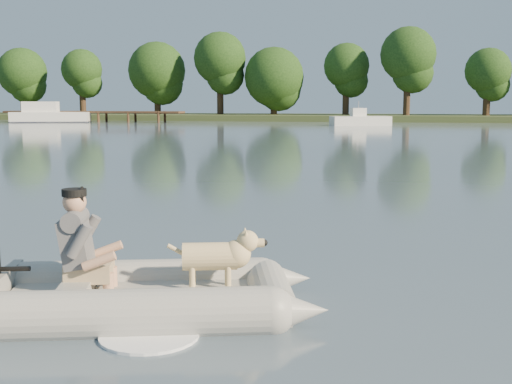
% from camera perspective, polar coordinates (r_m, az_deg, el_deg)
% --- Properties ---
extents(water, '(160.00, 160.00, 0.00)m').
position_cam_1_polar(water, '(6.40, -6.69, -9.63)').
color(water, slate).
rests_on(water, ground).
extents(shore_bank, '(160.00, 12.00, 0.70)m').
position_cam_1_polar(shore_bank, '(67.83, 10.01, 6.49)').
color(shore_bank, '#47512D').
rests_on(shore_bank, water).
extents(dock, '(18.00, 2.00, 1.04)m').
position_cam_1_polar(dock, '(64.20, -14.31, 6.52)').
color(dock, '#4C331E').
rests_on(dock, water).
extents(treeline, '(75.85, 7.35, 9.27)m').
position_cam_1_polar(treeline, '(66.98, 11.37, 10.84)').
color(treeline, '#332316').
rests_on(treeline, shore_bank).
extents(dinghy, '(5.07, 4.34, 1.25)m').
position_cam_1_polar(dinghy, '(5.99, -9.68, -5.72)').
color(dinghy, '#9A9A95').
rests_on(dinghy, water).
extents(man, '(0.77, 0.71, 0.96)m').
position_cam_1_polar(man, '(6.09, -15.54, -4.04)').
color(man, '#57575B').
rests_on(man, dinghy).
extents(dog, '(0.88, 0.51, 0.55)m').
position_cam_1_polar(dog, '(6.02, -4.11, -6.15)').
color(dog, '#D3B57A').
rests_on(dog, dinghy).
extents(cabin_cruiser, '(7.91, 4.88, 2.31)m').
position_cam_1_polar(cabin_cruiser, '(63.67, -17.79, 6.79)').
color(cabin_cruiser, white).
rests_on(cabin_cruiser, water).
extents(motorboat, '(5.31, 3.46, 2.10)m').
position_cam_1_polar(motorboat, '(53.27, 9.27, 6.87)').
color(motorboat, white).
rests_on(motorboat, water).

